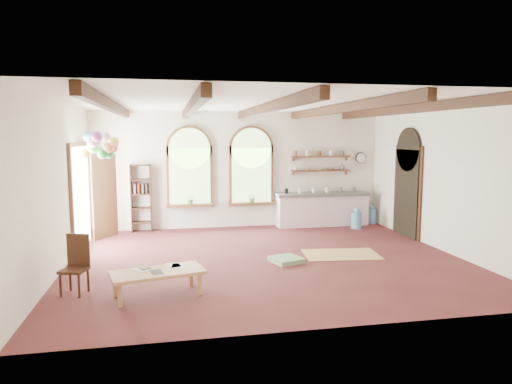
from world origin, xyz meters
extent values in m
plane|color=#592426|center=(0.00, 0.00, 0.00)|extent=(8.00, 8.00, 0.00)
cube|color=brown|center=(-1.40, 3.44, 1.45)|extent=(1.24, 0.08, 1.64)
cylinder|color=brown|center=(-1.40, 3.44, 2.20)|extent=(1.24, 0.08, 1.24)
cube|color=#86AD68|center=(-1.40, 3.40, 1.45)|extent=(1.10, 0.04, 1.50)
cube|color=brown|center=(-1.40, 3.35, 0.66)|extent=(1.30, 0.28, 0.08)
cube|color=brown|center=(0.30, 3.44, 1.45)|extent=(1.24, 0.08, 1.64)
cylinder|color=brown|center=(0.30, 3.44, 2.20)|extent=(1.24, 0.08, 1.24)
cube|color=#86AD68|center=(0.30, 3.40, 1.45)|extent=(1.10, 0.04, 1.50)
cube|color=brown|center=(0.30, 3.35, 0.66)|extent=(1.30, 0.28, 0.08)
cube|color=brown|center=(-3.95, 1.80, 1.15)|extent=(0.10, 1.90, 2.50)
cube|color=black|center=(3.95, 1.50, 1.10)|extent=(0.10, 1.30, 2.40)
cube|color=#F6D0D9|center=(2.30, 3.20, 0.43)|extent=(2.60, 0.55, 0.86)
cube|color=slate|center=(2.30, 3.20, 0.90)|extent=(2.68, 0.62, 0.08)
cube|color=brown|center=(2.30, 3.38, 1.55)|extent=(1.70, 0.24, 0.04)
cube|color=brown|center=(2.30, 3.38, 1.95)|extent=(1.70, 0.24, 0.04)
cylinder|color=black|center=(3.55, 3.45, 1.90)|extent=(0.32, 0.04, 0.32)
cube|color=#3D2413|center=(-2.95, 3.32, 0.90)|extent=(0.03, 0.32, 1.80)
cube|color=#3D2413|center=(-2.45, 3.32, 0.90)|extent=(0.03, 0.32, 1.80)
cube|color=tan|center=(-2.18, -1.80, 0.39)|extent=(1.57, 0.99, 0.05)
cube|color=tan|center=(-2.73, -2.18, 0.18)|extent=(0.06, 0.06, 0.37)
cube|color=tan|center=(-1.52, -1.88, 0.18)|extent=(0.06, 0.06, 0.37)
cube|color=tan|center=(-2.84, -1.72, 0.18)|extent=(0.06, 0.06, 0.37)
cube|color=tan|center=(-1.63, -1.42, 0.18)|extent=(0.06, 0.06, 0.37)
cube|color=#3D2413|center=(-3.51, -1.46, 0.40)|extent=(0.48, 0.48, 0.05)
cube|color=#3D2413|center=(-3.46, -1.29, 0.68)|extent=(0.37, 0.15, 0.56)
cube|color=tan|center=(1.64, 0.02, 0.01)|extent=(1.68, 1.15, 0.02)
cube|color=#6F9567|center=(0.34, -0.30, 0.05)|extent=(0.71, 0.71, 0.10)
cylinder|color=#609CCE|center=(3.10, 2.62, 0.22)|extent=(0.30, 0.30, 0.45)
sphere|color=#609CCE|center=(3.10, 2.62, 0.50)|extent=(0.16, 0.16, 0.16)
cylinder|color=#609CCE|center=(3.82, 3.20, 0.21)|extent=(0.28, 0.28, 0.42)
sphere|color=#609CCE|center=(3.82, 3.20, 0.47)|extent=(0.15, 0.15, 0.15)
cylinder|color=silver|center=(-3.40, 1.30, 2.78)|extent=(0.01, 0.01, 0.85)
sphere|color=green|center=(-3.23, 1.25, 2.17)|extent=(0.23, 0.23, 0.23)
sphere|color=#EA884E|center=(-3.15, 1.34, 2.29)|extent=(0.23, 0.23, 0.23)
sphere|color=yellow|center=(-3.13, 1.49, 2.41)|extent=(0.23, 0.23, 0.23)
sphere|color=white|center=(-3.32, 1.45, 2.53)|extent=(0.23, 0.23, 0.23)
sphere|color=red|center=(-3.39, 1.55, 2.17)|extent=(0.23, 0.23, 0.23)
sphere|color=#429A59|center=(-3.53, 1.60, 2.29)|extent=(0.23, 0.23, 0.23)
sphere|color=#CF61C3|center=(-3.53, 1.42, 2.41)|extent=(0.23, 0.23, 0.23)
sphere|color=#31CED1|center=(-3.64, 1.37, 2.53)|extent=(0.23, 0.23, 0.23)
sphere|color=orange|center=(-3.72, 1.25, 2.17)|extent=(0.23, 0.23, 0.23)
sphere|color=#64C244|center=(-3.54, 1.20, 2.29)|extent=(0.23, 0.23, 0.23)
sphere|color=#E2A6B5|center=(-3.52, 1.08, 2.41)|extent=(0.23, 0.23, 0.23)
sphere|color=#BB50B3|center=(-3.42, 0.97, 2.53)|extent=(0.23, 0.23, 0.23)
sphere|color=green|center=(-3.33, 1.14, 2.17)|extent=(0.23, 0.23, 0.23)
sphere|color=#EA884E|center=(-3.21, 1.13, 2.29)|extent=(0.23, 0.23, 0.23)
imported|color=olive|center=(-2.47, -1.64, 0.42)|extent=(0.25, 0.28, 0.02)
cube|color=black|center=(-2.20, -1.88, 0.42)|extent=(0.24, 0.30, 0.01)
imported|color=#598C4C|center=(-1.40, 3.32, 0.85)|extent=(0.27, 0.23, 0.30)
imported|color=#598C4C|center=(0.30, 3.32, 0.85)|extent=(0.27, 0.23, 0.30)
imported|color=white|center=(1.55, 3.38, 1.62)|extent=(0.12, 0.10, 0.10)
imported|color=beige|center=(1.90, 3.38, 1.62)|extent=(0.10, 0.10, 0.09)
imported|color=beige|center=(2.25, 3.38, 1.60)|extent=(0.22, 0.22, 0.05)
imported|color=#8C664C|center=(2.60, 3.38, 1.60)|extent=(0.20, 0.20, 0.06)
imported|color=slate|center=(2.95, 3.38, 1.67)|extent=(0.18, 0.18, 0.19)
camera|label=1|loc=(-1.98, -9.02, 2.56)|focal=32.00mm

